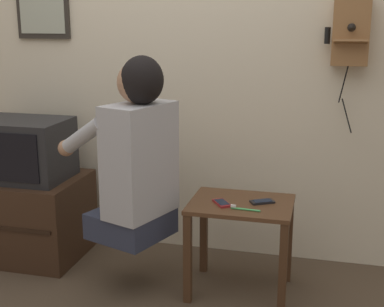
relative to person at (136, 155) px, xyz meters
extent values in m
cube|color=beige|center=(0.10, 0.66, 0.51)|extent=(6.80, 0.05, 2.55)
cube|color=#51331E|center=(0.53, 0.13, -0.27)|extent=(0.54, 0.42, 0.02)
cube|color=#452B1A|center=(0.29, -0.06, -0.52)|extent=(0.04, 0.04, 0.49)
cube|color=#452B1A|center=(0.78, -0.06, -0.52)|extent=(0.04, 0.04, 0.49)
cube|color=#452B1A|center=(0.29, 0.31, -0.52)|extent=(0.04, 0.04, 0.49)
cube|color=#452B1A|center=(0.78, 0.31, -0.52)|extent=(0.04, 0.04, 0.49)
cube|color=#2D3347|center=(-0.04, 0.02, -0.39)|extent=(0.46, 0.47, 0.14)
cube|color=#ADADB2|center=(0.02, -0.01, -0.02)|extent=(0.34, 0.44, 0.59)
sphere|color=#A37556|center=(0.02, -0.01, 0.37)|extent=(0.21, 0.21, 0.21)
ellipsoid|color=black|center=(0.05, -0.02, 0.39)|extent=(0.28, 0.28, 0.24)
cylinder|color=#ADADB2|center=(-0.26, -0.08, 0.10)|extent=(0.30, 0.17, 0.22)
cylinder|color=#ADADB2|center=(-0.14, 0.23, 0.10)|extent=(0.30, 0.17, 0.22)
sphere|color=#A37556|center=(-0.38, -0.04, 0.02)|extent=(0.09, 0.09, 0.09)
sphere|color=#A37556|center=(-0.26, 0.27, 0.02)|extent=(0.09, 0.09, 0.09)
cube|color=#382316|center=(-0.86, 0.28, -0.52)|extent=(0.75, 0.55, 0.50)
cube|color=#232326|center=(-0.85, 0.26, -0.08)|extent=(0.58, 0.40, 0.36)
cube|color=black|center=(-0.85, 0.06, -0.08)|extent=(0.48, 0.01, 0.28)
cube|color=olive|center=(1.04, 0.58, 0.61)|extent=(0.19, 0.11, 0.36)
cube|color=olive|center=(1.04, 0.49, 0.57)|extent=(0.18, 0.07, 0.03)
cone|color=black|center=(1.04, 0.47, 0.64)|extent=(0.04, 0.05, 0.04)
cylinder|color=black|center=(0.92, 0.58, 0.59)|extent=(0.03, 0.03, 0.09)
cylinder|color=black|center=(1.02, 0.56, 0.33)|extent=(0.04, 0.04, 0.22)
cylinder|color=black|center=(1.05, 0.57, 0.15)|extent=(0.07, 0.06, 0.19)
cube|color=#2D2823|center=(-0.83, 0.62, 0.79)|extent=(0.36, 0.02, 0.46)
cube|color=#A8AD99|center=(-0.83, 0.61, 0.79)|extent=(0.31, 0.01, 0.40)
cube|color=maroon|center=(0.44, 0.08, -0.25)|extent=(0.12, 0.14, 0.01)
cube|color=black|center=(0.44, 0.08, -0.24)|extent=(0.10, 0.11, 0.00)
cube|color=black|center=(0.64, 0.15, -0.25)|extent=(0.14, 0.11, 0.01)
cube|color=black|center=(0.64, 0.15, -0.24)|extent=(0.11, 0.09, 0.00)
cylinder|color=#4CBF66|center=(0.57, 0.01, -0.25)|extent=(0.15, 0.02, 0.01)
cube|color=white|center=(0.51, 0.02, -0.24)|extent=(0.03, 0.01, 0.01)
camera|label=1|loc=(0.94, -2.52, 0.68)|focal=50.00mm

